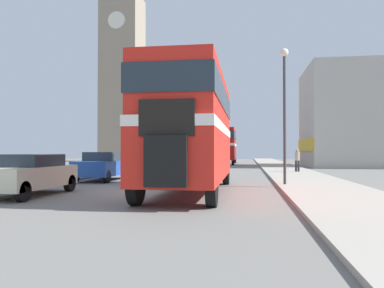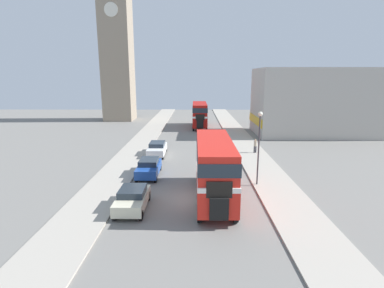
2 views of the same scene
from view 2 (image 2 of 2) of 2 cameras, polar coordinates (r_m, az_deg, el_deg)
ground_plane at (r=21.83m, az=-0.29°, el=-10.44°), size 120.00×120.00×0.00m
sidewalk_right at (r=22.74m, az=17.24°, el=-9.91°), size 3.50×120.00×0.12m
sidewalk_left at (r=22.91m, az=-17.68°, el=-9.76°), size 3.50×120.00×0.12m
double_decker_bus at (r=21.16m, az=4.26°, el=-3.89°), size 2.47×9.23×4.27m
bus_distant at (r=51.88m, az=1.46°, el=5.94°), size 2.42×9.41×4.17m
car_parked_near at (r=20.39m, az=-11.29°, el=-10.15°), size 1.84×3.93×1.43m
car_parked_mid at (r=26.75m, az=-8.22°, el=-4.41°), size 1.81×4.21×1.49m
car_parked_far at (r=33.65m, az=-6.65°, el=-0.85°), size 1.82×4.43×1.44m
pedestrian_walking at (r=34.70m, az=11.95°, el=-0.19°), size 0.32×0.32×1.58m
street_lamp at (r=23.88m, az=12.68°, el=1.22°), size 0.36×0.36×5.86m
church_tower at (r=62.97m, az=-14.26°, el=19.95°), size 5.86×5.86×33.27m
shop_building_block at (r=49.59m, az=24.09°, el=7.35°), size 20.82×9.74×9.82m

